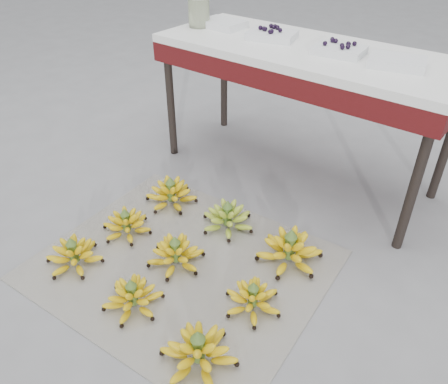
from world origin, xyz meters
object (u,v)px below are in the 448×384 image
Objects in this scene: bunch_back_left at (171,194)px; bunch_mid_right at (253,299)px; tray_left at (272,35)px; bunch_mid_left at (126,224)px; tray_far_left at (223,24)px; newspaper_mat at (182,265)px; bunch_front_left at (74,255)px; tray_right at (339,50)px; tray_far_right at (397,62)px; glass_jar at (199,13)px; bunch_back_center at (228,218)px; vendor_table at (304,64)px; bunch_mid_center at (176,254)px; bunch_back_right at (290,250)px; bunch_front_center at (133,297)px; bunch_front_right at (199,352)px.

bunch_mid_right is at bearing -27.30° from bunch_back_left.
tray_left is (-0.63, 1.03, 0.74)m from bunch_mid_right.
bunch_mid_left is 1.15× the size of tray_far_left.
bunch_mid_right is at bearing -0.81° from newspaper_mat.
tray_left is (0.14, 1.03, 0.73)m from bunch_mid_left.
bunch_front_left is 1.60m from tray_right.
tray_far_right is at bearing 48.02° from bunch_front_left.
newspaper_mat is at bearing -54.02° from glass_jar.
glass_jar reaches higher than bunch_back_center.
vendor_table reaches higher than newspaper_mat.
bunch_mid_center reaches higher than bunch_mid_left.
tray_far_left is at bearing 88.47° from bunch_mid_left.
tray_left is 0.48m from glass_jar.
bunch_mid_center is 0.87× the size of bunch_back_right.
bunch_front_left is at bearing -148.96° from bunch_mid_right.
bunch_front_left is 1.88× the size of glass_jar.
bunch_mid_left is 0.86× the size of bunch_mid_center.
bunch_back_left is (-0.35, 0.33, 0.00)m from bunch_mid_center.
bunch_mid_left is at bearing -129.80° from tray_far_right.
glass_jar is at bearing -177.03° from vendor_table.
bunch_front_center is 1.51m from tray_right.
bunch_back_center is 1.87× the size of glass_jar.
bunch_back_left is 1.91× the size of glass_jar.
bunch_front_left is at bearing -96.90° from tray_left.
bunch_back_center is at bearing -41.78° from glass_jar.
vendor_table is 0.59m from tray_far_left.
bunch_mid_center is at bearing 113.46° from bunch_front_center.
bunch_front_left is 1.72m from tray_far_right.
bunch_back_center is at bearing 156.12° from bunch_back_right.
bunch_back_center is 1.00× the size of tray_left.
bunch_back_center reaches higher than bunch_front_center.
glass_jar is at bearing 133.67° from bunch_back_center.
bunch_back_left is 1.02× the size of bunch_back_center.
bunch_back_left is at bearing 77.35° from bunch_mid_left.
bunch_mid_left is at bearing 153.39° from bunch_front_right.
bunch_back_left is 1.04× the size of tray_far_right.
tray_left is at bearing 74.35° from bunch_front_left.
vendor_table is (0.36, 1.02, 0.62)m from bunch_mid_left.
bunch_mid_right is (0.40, -0.01, 0.05)m from newspaper_mat.
tray_right is at bearing 57.85° from bunch_front_left.
bunch_mid_right is 1.27m from tray_right.
bunch_front_right is at bearing -109.12° from bunch_back_right.
bunch_front_center is 0.39m from bunch_front_right.
newspaper_mat is 0.38m from bunch_mid_left.
bunch_back_left is 1.16× the size of tray_far_left.
tray_far_right is (0.29, -0.00, -0.00)m from tray_right.
bunch_back_left is 1.14m from tray_right.
bunch_front_left is at bearing -161.49° from bunch_back_right.
bunch_back_right is (0.75, 0.33, 0.01)m from bunch_mid_left.
bunch_mid_center is 1.43m from glass_jar.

